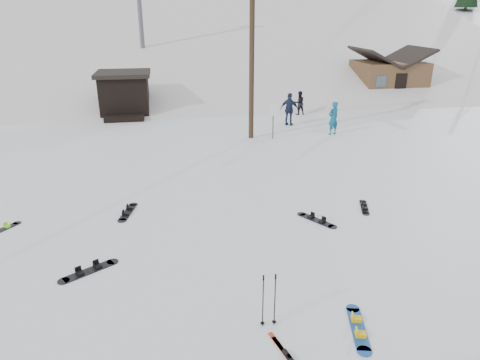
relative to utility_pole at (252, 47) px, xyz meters
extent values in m
plane|color=white|center=(-2.00, -14.00, -4.68)|extent=(200.00, 200.00, 0.00)
cube|color=silver|center=(-2.00, 41.00, -16.68)|extent=(60.00, 85.24, 65.97)
cube|color=white|center=(36.00, 36.00, -15.68)|extent=(45.66, 93.98, 54.59)
cylinder|color=#3A2819|center=(0.00, 0.00, -0.18)|extent=(0.26, 0.26, 9.00)
cylinder|color=#595B60|center=(1.10, -0.40, -3.78)|extent=(0.07, 0.07, 1.80)
cube|color=white|center=(1.10, -0.44, -3.13)|extent=(0.50, 0.04, 0.60)
cube|color=black|center=(-7.00, 7.00, -3.43)|extent=(3.00, 3.00, 2.50)
cube|color=black|center=(-7.00, 7.00, -2.06)|extent=(3.40, 3.40, 0.25)
cube|color=black|center=(-7.00, 5.20, -4.53)|extent=(2.40, 1.20, 0.30)
cube|color=brown|center=(13.00, 10.00, -3.33)|extent=(5.00, 4.00, 2.70)
cube|color=black|center=(11.65, 10.00, -1.63)|extent=(2.69, 4.40, 1.43)
cube|color=black|center=(14.35, 10.00, -1.63)|extent=(2.69, 4.40, 1.43)
cube|color=black|center=(13.00, 7.98, -3.58)|extent=(0.90, 0.06, 1.90)
cube|color=#184FA0|center=(-0.65, -15.03, -4.67)|extent=(0.61, 1.35, 0.03)
cylinder|color=#184FA0|center=(-0.49, -14.39, -4.67)|extent=(0.30, 0.30, 0.03)
cylinder|color=#184FA0|center=(-0.80, -15.67, -4.67)|extent=(0.30, 0.30, 0.03)
cube|color=#EAB10C|center=(-0.59, -14.80, -4.61)|extent=(0.25, 0.21, 0.09)
cube|color=#EAB10C|center=(-0.70, -15.26, -4.61)|extent=(0.25, 0.21, 0.09)
cube|color=black|center=(-2.32, -15.67, -4.63)|extent=(0.14, 0.27, 0.07)
cube|color=#A92C11|center=(-2.36, -15.53, -4.67)|extent=(0.46, 1.43, 0.02)
cube|color=black|center=(-2.36, -15.53, -4.63)|extent=(0.14, 0.27, 0.07)
cylinder|color=black|center=(-2.64, -14.56, -4.06)|extent=(0.02, 0.02, 1.24)
cylinder|color=black|center=(-2.64, -14.56, -4.62)|extent=(0.09, 0.09, 0.01)
cylinder|color=black|center=(-2.64, -14.56, -3.46)|extent=(0.04, 0.04, 0.11)
cylinder|color=black|center=(-2.38, -14.56, -4.06)|extent=(0.02, 0.02, 1.24)
cylinder|color=black|center=(-2.38, -14.56, -4.62)|extent=(0.09, 0.09, 0.01)
cylinder|color=black|center=(-2.38, -14.56, -3.46)|extent=(0.04, 0.04, 0.11)
cube|color=black|center=(-6.66, -11.77, -4.67)|extent=(1.29, 0.96, 0.03)
cylinder|color=black|center=(-6.10, -11.42, -4.67)|extent=(0.30, 0.30, 0.03)
cylinder|color=black|center=(-7.23, -12.12, -4.67)|extent=(0.30, 0.30, 0.03)
cube|color=black|center=(-6.46, -11.64, -4.61)|extent=(0.25, 0.27, 0.09)
cube|color=black|center=(-6.87, -11.90, -4.61)|extent=(0.25, 0.27, 0.09)
cube|color=black|center=(-5.90, -8.33, -4.67)|extent=(0.57, 1.28, 0.03)
cylinder|color=black|center=(-5.75, -7.73, -4.67)|extent=(0.29, 0.29, 0.03)
cylinder|color=black|center=(-6.05, -8.94, -4.67)|extent=(0.29, 0.29, 0.03)
cube|color=black|center=(-5.85, -8.11, -4.61)|extent=(0.23, 0.20, 0.08)
cube|color=black|center=(-5.96, -8.55, -4.61)|extent=(0.23, 0.20, 0.08)
cube|color=black|center=(-9.69, -8.94, -4.67)|extent=(0.85, 0.98, 0.02)
cylinder|color=black|center=(-9.35, -8.53, -4.67)|extent=(0.24, 0.24, 0.02)
cube|color=#7FF71D|center=(-9.57, -8.79, -4.62)|extent=(0.22, 0.21, 0.07)
cube|color=black|center=(0.19, -10.00, -4.67)|extent=(0.93, 1.19, 0.03)
cylinder|color=black|center=(0.53, -10.52, -4.67)|extent=(0.29, 0.29, 0.03)
cylinder|color=black|center=(-0.16, -9.48, -4.67)|extent=(0.29, 0.29, 0.03)
cube|color=black|center=(0.31, -10.19, -4.61)|extent=(0.25, 0.24, 0.08)
cube|color=black|center=(0.06, -9.81, -4.61)|extent=(0.25, 0.24, 0.08)
cube|color=black|center=(2.15, -9.35, -4.67)|extent=(0.57, 1.06, 0.02)
cylinder|color=black|center=(2.32, -8.85, -4.67)|extent=(0.24, 0.24, 0.02)
cylinder|color=black|center=(1.98, -9.84, -4.67)|extent=(0.24, 0.24, 0.02)
cube|color=black|center=(2.21, -9.17, -4.63)|extent=(0.20, 0.18, 0.07)
cube|color=black|center=(2.09, -9.52, -4.63)|extent=(0.20, 0.18, 0.07)
imported|color=#0C5978|center=(4.56, -0.11, -3.78)|extent=(0.77, 0.65, 1.81)
imported|color=black|center=(4.18, 4.89, -3.91)|extent=(0.80, 0.65, 1.53)
imported|color=#DE4E8E|center=(12.36, 8.86, -3.92)|extent=(1.14, 0.98, 1.53)
imported|color=#18243D|center=(2.75, 2.22, -3.72)|extent=(1.19, 1.02, 1.92)
camera|label=1|loc=(-4.40, -21.82, 1.66)|focal=32.00mm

